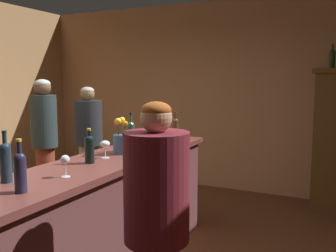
% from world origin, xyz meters
% --- Properties ---
extents(wall_back, '(5.69, 0.12, 2.87)m').
position_xyz_m(wall_back, '(0.00, 3.04, 1.44)').
color(wall_back, tan).
rests_on(wall_back, ground).
extents(bar_counter, '(0.64, 2.84, 1.04)m').
position_xyz_m(bar_counter, '(0.33, -0.00, 0.52)').
color(bar_counter, brown).
rests_on(bar_counter, ground).
extents(wine_bottle_pinot, '(0.07, 0.07, 0.35)m').
position_xyz_m(wine_bottle_pinot, '(0.34, 0.37, 1.19)').
color(wine_bottle_pinot, '#2B4D33').
rests_on(wine_bottle_pinot, bar_counter).
extents(wine_bottle_merlot, '(0.07, 0.07, 0.31)m').
position_xyz_m(wine_bottle_merlot, '(0.43, -0.97, 1.17)').
color(wine_bottle_merlot, '#23233B').
rests_on(wine_bottle_merlot, bar_counter).
extents(wine_bottle_rose, '(0.07, 0.07, 0.30)m').
position_xyz_m(wine_bottle_rose, '(0.39, 1.23, 1.16)').
color(wine_bottle_rose, '#4C331E').
rests_on(wine_bottle_rose, bar_counter).
extents(wine_bottle_riesling, '(0.07, 0.07, 0.32)m').
position_xyz_m(wine_bottle_riesling, '(0.26, 1.04, 1.17)').
color(wine_bottle_riesling, '#462E1B').
rests_on(wine_bottle_riesling, bar_counter).
extents(wine_bottle_syrah, '(0.07, 0.07, 0.33)m').
position_xyz_m(wine_bottle_syrah, '(0.18, -0.86, 1.18)').
color(wine_bottle_syrah, '#1C2C38').
rests_on(wine_bottle_syrah, bar_counter).
extents(wine_bottle_chardonnay, '(0.07, 0.07, 0.28)m').
position_xyz_m(wine_bottle_chardonnay, '(0.31, -0.19, 1.16)').
color(wine_bottle_chardonnay, black).
rests_on(wine_bottle_chardonnay, bar_counter).
extents(wine_glass_mid, '(0.07, 0.07, 0.16)m').
position_xyz_m(wine_glass_mid, '(0.49, 0.51, 1.15)').
color(wine_glass_mid, white).
rests_on(wine_glass_mid, bar_counter).
extents(wine_glass_rear, '(0.08, 0.08, 0.15)m').
position_xyz_m(wine_glass_rear, '(0.31, 0.02, 1.15)').
color(wine_glass_rear, white).
rests_on(wine_glass_rear, bar_counter).
extents(wine_glass_spare, '(0.06, 0.06, 0.15)m').
position_xyz_m(wine_glass_spare, '(0.43, -0.60, 1.15)').
color(wine_glass_spare, white).
rests_on(wine_glass_spare, bar_counter).
extents(flower_arrangement, '(0.15, 0.15, 0.32)m').
position_xyz_m(flower_arrangement, '(0.33, 0.23, 1.16)').
color(flower_arrangement, '#315471').
rests_on(flower_arrangement, bar_counter).
extents(cheese_plate, '(0.15, 0.15, 0.01)m').
position_xyz_m(cheese_plate, '(0.14, 0.75, 1.04)').
color(cheese_plate, white).
rests_on(cheese_plate, bar_counter).
extents(display_bottle_left, '(0.07, 0.07, 0.31)m').
position_xyz_m(display_bottle_left, '(1.89, 2.72, 1.96)').
color(display_bottle_left, '#1F371A').
rests_on(display_bottle_left, display_cabinet).
extents(patron_tall, '(0.32, 0.32, 1.69)m').
position_xyz_m(patron_tall, '(-1.24, 0.90, 0.95)').
color(patron_tall, brown).
rests_on(patron_tall, ground).
extents(patron_near_entrance, '(0.37, 0.37, 1.59)m').
position_xyz_m(patron_near_entrance, '(-0.99, 1.44, 0.87)').
color(patron_near_entrance, tan).
rests_on(patron_near_entrance, ground).
extents(bartender, '(0.37, 0.37, 1.57)m').
position_xyz_m(bartender, '(1.18, -0.71, 0.85)').
color(bartender, '#9E9385').
rests_on(bartender, ground).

